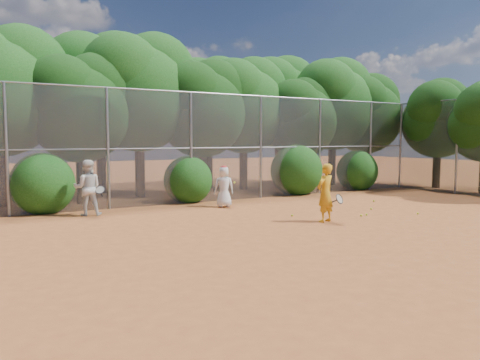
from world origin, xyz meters
TOP-DOWN VIEW (x-y plane):
  - ground at (0.00, 0.00)m, footprint 80.00×80.00m
  - fence_back at (-0.12, 6.00)m, footprint 20.05×0.09m
  - fence_side at (10.00, 3.00)m, footprint 0.09×6.09m
  - tree_1 at (-6.94, 8.54)m, footprint 4.64×4.03m
  - tree_2 at (-4.45, 7.83)m, footprint 3.99×3.47m
  - tree_3 at (-1.94, 8.84)m, footprint 4.89×4.26m
  - tree_4 at (0.55, 8.24)m, footprint 4.19×3.64m
  - tree_5 at (3.06, 9.04)m, footprint 4.51×3.92m
  - tree_6 at (5.55, 8.03)m, footprint 3.86×3.36m
  - tree_7 at (8.06, 8.64)m, footprint 4.77×4.14m
  - tree_8 at (10.05, 8.34)m, footprint 4.25×3.70m
  - tree_10 at (-2.93, 11.05)m, footprint 5.15×4.48m
  - tree_11 at (2.06, 10.64)m, footprint 4.64×4.03m
  - tree_12 at (6.56, 11.24)m, footprint 5.02×4.37m
  - tree_13 at (11.45, 5.03)m, footprint 3.86×3.36m
  - bush_0 at (-6.00, 6.30)m, footprint 2.00×2.00m
  - bush_1 at (-1.00, 6.30)m, footprint 1.80×1.80m
  - bush_2 at (4.00, 6.30)m, footprint 2.20×2.20m
  - bush_3 at (7.50, 6.30)m, footprint 1.90×1.90m
  - player_yellow at (0.59, 0.48)m, footprint 0.85×0.58m
  - player_teen at (-0.48, 4.47)m, footprint 0.78×0.62m
  - player_white at (-4.91, 4.98)m, footprint 0.97×0.89m
  - ball_0 at (2.38, 0.66)m, footprint 0.07×0.07m
  - ball_1 at (3.41, 1.45)m, footprint 0.07×0.07m
  - ball_2 at (2.13, 0.63)m, footprint 0.07×0.07m
  - ball_3 at (3.91, 0.02)m, footprint 0.07×0.07m
  - ball_4 at (0.34, 1.69)m, footprint 0.07×0.07m
  - ball_5 at (4.96, 2.82)m, footprint 0.07×0.07m

SIDE VIEW (x-z plane):
  - ground at x=0.00m, z-range 0.00..0.00m
  - ball_0 at x=2.38m, z-range 0.00..0.07m
  - ball_1 at x=3.41m, z-range 0.00..0.07m
  - ball_2 at x=2.13m, z-range 0.00..0.07m
  - ball_3 at x=3.91m, z-range 0.00..0.07m
  - ball_4 at x=0.34m, z-range 0.00..0.07m
  - ball_5 at x=4.96m, z-range 0.00..0.07m
  - player_teen at x=-0.48m, z-range 0.00..1.42m
  - player_yellow at x=0.59m, z-range 0.00..1.64m
  - player_white at x=-4.91m, z-range 0.00..1.70m
  - bush_1 at x=-1.00m, z-range 0.00..1.80m
  - bush_3 at x=7.50m, z-range 0.00..1.90m
  - bush_0 at x=-6.00m, z-range 0.00..2.00m
  - bush_2 at x=4.00m, z-range 0.00..2.20m
  - fence_side at x=10.00m, z-range 0.04..4.06m
  - fence_back at x=-0.12m, z-range 0.04..4.06m
  - tree_6 at x=5.55m, z-range 0.82..6.11m
  - tree_13 at x=11.45m, z-range 0.82..6.11m
  - tree_2 at x=-4.45m, z-range 0.85..6.32m
  - tree_4 at x=0.55m, z-range 0.89..6.62m
  - tree_8 at x=10.05m, z-range 0.91..6.73m
  - tree_5 at x=3.06m, z-range 0.96..7.13m
  - tree_1 at x=-6.94m, z-range 0.99..7.34m
  - tree_11 at x=2.06m, z-range 0.99..7.34m
  - tree_7 at x=8.06m, z-range 1.02..7.54m
  - tree_3 at x=-1.94m, z-range 1.04..7.75m
  - tree_12 at x=6.56m, z-range 1.07..7.95m
  - tree_10 at x=-2.93m, z-range 1.10..8.16m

